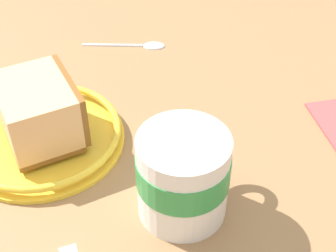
% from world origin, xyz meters
% --- Properties ---
extents(ground_plane, '(1.58, 1.58, 0.02)m').
position_xyz_m(ground_plane, '(0.00, 0.00, -0.01)').
color(ground_plane, '#936D47').
extents(small_plate, '(0.17, 0.17, 0.02)m').
position_xyz_m(small_plate, '(-0.11, 0.02, 0.01)').
color(small_plate, yellow).
rests_on(small_plate, ground_plane).
extents(cake_slice, '(0.08, 0.10, 0.06)m').
position_xyz_m(cake_slice, '(-0.10, 0.02, 0.04)').
color(cake_slice, brown).
rests_on(cake_slice, small_plate).
extents(tea_mug, '(0.11, 0.08, 0.09)m').
position_xyz_m(tea_mug, '(-0.03, -0.14, 0.05)').
color(tea_mug, white).
rests_on(tea_mug, ground_plane).
extents(teaspoon, '(0.10, 0.07, 0.01)m').
position_xyz_m(teaspoon, '(0.08, 0.12, 0.00)').
color(teaspoon, silver).
rests_on(teaspoon, ground_plane).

